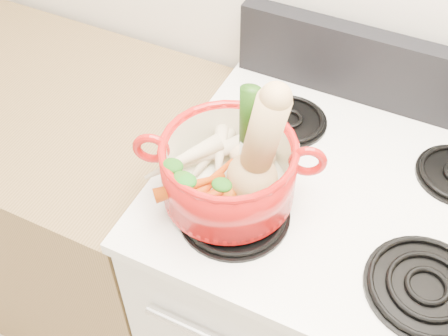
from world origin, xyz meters
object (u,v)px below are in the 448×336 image
at_px(squash, 254,146).
at_px(leek, 250,135).
at_px(stove_body, 320,307).
at_px(dutch_oven, 229,170).

bearing_deg(squash, leek, 142.54).
height_order(stove_body, dutch_oven, dutch_oven).
height_order(dutch_oven, leek, leek).
relative_size(stove_body, squash, 3.59).
distance_m(stove_body, squash, 0.70).
distance_m(dutch_oven, squash, 0.10).
xyz_separation_m(stove_body, leek, (-0.19, -0.10, 0.66)).
relative_size(squash, leek, 1.03).
relative_size(dutch_oven, leek, 1.06).
bearing_deg(stove_body, leek, -152.73).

